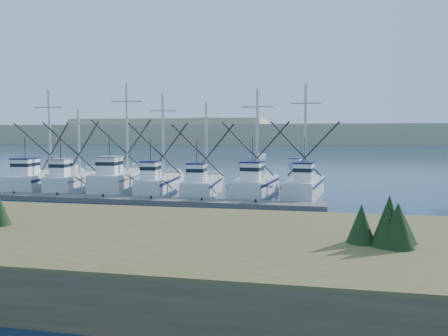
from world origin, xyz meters
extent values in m
plane|color=#0D233D|center=(0.00, 0.00, 0.00)|extent=(500.00, 500.00, 0.00)
cube|color=#4C422D|center=(-8.00, -10.00, 0.80)|extent=(40.00, 10.00, 1.60)
cube|color=slate|center=(-9.21, 5.95, 0.19)|extent=(28.02, 2.82, 0.37)
cube|color=tan|center=(0.00, 210.00, 5.00)|extent=(360.00, 60.00, 10.00)
cube|color=silver|center=(-21.22, 11.65, 0.76)|extent=(3.84, 9.22, 1.52)
cube|color=white|center=(-21.22, 9.36, 2.27)|extent=(1.85, 2.36, 1.50)
cylinder|color=#B7B2A8|center=(-21.22, 13.18, 5.46)|extent=(0.22, 0.22, 7.87)
cube|color=silver|center=(-17.50, 10.76, 0.76)|extent=(3.14, 7.39, 1.53)
cube|color=white|center=(-17.50, 8.93, 2.28)|extent=(1.53, 1.90, 1.50)
cylinder|color=#B7B2A8|center=(-17.50, 11.99, 4.50)|extent=(0.22, 0.22, 5.95)
cube|color=silver|center=(-13.16, 11.55, 0.87)|extent=(3.45, 8.93, 1.75)
cube|color=white|center=(-13.16, 9.31, 2.50)|extent=(1.77, 2.25, 1.50)
cylinder|color=#B7B2A8|center=(-13.16, 13.04, 5.81)|extent=(0.22, 0.22, 8.13)
cube|color=silver|center=(-9.38, 10.92, 0.71)|extent=(2.75, 7.63, 1.43)
cube|color=white|center=(-9.38, 9.00, 2.18)|extent=(1.41, 1.92, 1.50)
cylinder|color=#B7B2A8|center=(-9.38, 12.20, 5.10)|extent=(0.22, 0.22, 7.34)
cube|color=silver|center=(-5.45, 11.04, 0.66)|extent=(2.85, 7.87, 1.32)
cube|color=white|center=(-5.45, 9.06, 2.07)|extent=(1.48, 1.97, 1.50)
cylinder|color=#B7B2A8|center=(-5.45, 12.36, 4.64)|extent=(0.22, 0.22, 6.64)
cube|color=silver|center=(-0.92, 10.91, 0.74)|extent=(3.46, 7.73, 1.49)
cube|color=white|center=(-0.92, 9.00, 2.24)|extent=(1.71, 1.99, 1.50)
cylinder|color=#B7B2A8|center=(-0.92, 12.19, 5.28)|extent=(0.22, 0.22, 7.58)
cube|color=silver|center=(3.11, 11.00, 0.74)|extent=(3.40, 7.90, 1.48)
cube|color=white|center=(3.11, 9.04, 2.23)|extent=(1.61, 2.04, 1.50)
cylinder|color=#B7B2A8|center=(3.11, 12.31, 5.44)|extent=(0.22, 0.22, 7.92)
cube|color=silver|center=(1.41, 54.45, 0.45)|extent=(3.08, 6.09, 0.90)
cylinder|color=#B7B2A8|center=(1.41, 54.75, 4.50)|extent=(0.12, 0.12, 7.20)
cube|color=silver|center=(-8.11, 73.78, 0.45)|extent=(3.35, 5.23, 0.90)
cylinder|color=#B7B2A8|center=(-8.11, 74.08, 4.50)|extent=(0.12, 0.12, 7.20)
camera|label=1|loc=(3.52, -25.09, 5.24)|focal=35.00mm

